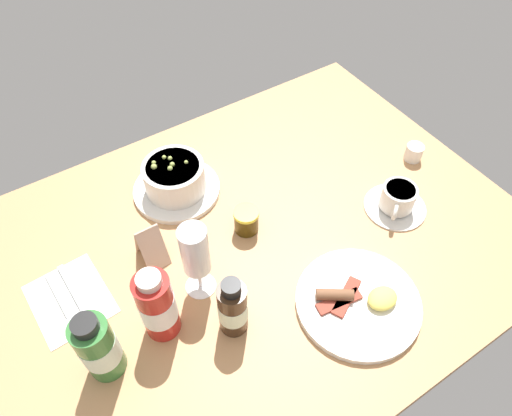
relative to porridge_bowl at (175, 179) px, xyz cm
name	(u,v)px	position (x,y,z in cm)	size (l,w,h in cm)	color
ground_plane	(258,243)	(-8.31, 21.47, -5.55)	(110.00, 84.00, 3.00)	#B27F51
porridge_bowl	(175,179)	(0.00, 0.00, 0.00)	(19.67, 19.67, 8.94)	silver
cutlery_setting	(70,301)	(29.94, 14.31, -3.79)	(14.47, 17.08, 0.90)	silver
coffee_cup	(397,200)	(-38.47, 30.76, -1.32)	(13.66, 13.66, 6.24)	silver
creamer_jug	(415,153)	(-53.00, 21.76, -1.95)	(4.13, 5.03, 4.67)	silver
wine_glass	(195,253)	(7.35, 24.90, 7.32)	(6.00, 6.00, 17.77)	white
jam_jar	(246,220)	(-7.66, 17.77, -1.15)	(5.40, 5.40, 5.73)	#42300A
sauce_bottle_green	(98,347)	(28.40, 30.09, 3.41)	(6.42, 6.42, 16.33)	#337233
sauce_bottle_brown	(233,308)	(6.11, 35.39, 2.38)	(5.32, 5.32, 14.42)	#382314
sauce_bottle_red	(157,306)	(17.15, 28.67, 3.86)	(6.48, 6.48, 17.07)	#B21E19
breakfast_plate	(358,302)	(-15.90, 44.59, -3.12)	(23.71, 23.71, 3.70)	silver
menu_card	(150,244)	(12.19, 13.59, 0.61)	(4.81, 6.95, 9.44)	tan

